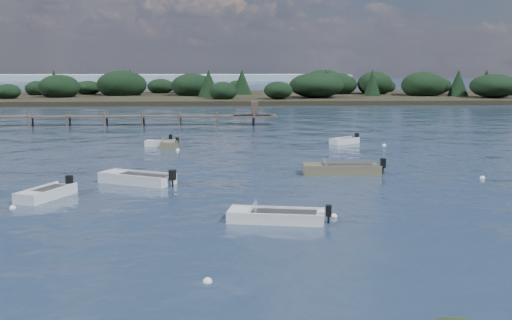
{
  "coord_description": "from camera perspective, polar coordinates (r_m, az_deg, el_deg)",
  "views": [
    {
      "loc": [
        0.38,
        -26.42,
        7.18
      ],
      "look_at": [
        2.43,
        14.0,
        1.0
      ],
      "focal_mm": 45.0,
      "sensor_mm": 36.0,
      "label": 1
    }
  ],
  "objects": [
    {
      "name": "buoy_e",
      "position": [
        53.1,
        -6.98,
        0.84
      ],
      "size": [
        0.32,
        0.32,
        0.32
      ],
      "primitive_type": "sphere",
      "color": "silver",
      "rests_on": "ground"
    },
    {
      "name": "tender_far_grey_b",
      "position": [
        57.66,
        7.87,
        1.6
      ],
      "size": [
        2.94,
        2.48,
        1.06
      ],
      "color": "silver",
      "rests_on": "ground"
    },
    {
      "name": "far_headland",
      "position": [
        128.9,
        8.16,
        6.27
      ],
      "size": [
        190.0,
        40.0,
        5.8
      ],
      "color": "black",
      "rests_on": "ground"
    },
    {
      "name": "buoy_b",
      "position": [
        30.41,
        6.95,
        -5.04
      ],
      "size": [
        0.32,
        0.32,
        0.32
      ],
      "primitive_type": "sphere",
      "color": "silver",
      "rests_on": "ground"
    },
    {
      "name": "dinghy_mid_white_a",
      "position": [
        29.35,
        1.77,
        -5.19
      ],
      "size": [
        4.78,
        2.42,
        1.1
      ],
      "color": "silver",
      "rests_on": "ground"
    },
    {
      "name": "buoy_extra_a",
      "position": [
        57.02,
        11.33,
        1.28
      ],
      "size": [
        0.32,
        0.32,
        0.32
      ],
      "primitive_type": "sphere",
      "color": "silver",
      "rests_on": "ground"
    },
    {
      "name": "dinghy_mid_grey",
      "position": [
        39.11,
        -10.52,
        -1.79
      ],
      "size": [
        4.83,
        3.64,
        1.24
      ],
      "color": "silver",
      "rests_on": "ground"
    },
    {
      "name": "buoy_c",
      "position": [
        34.13,
        -20.81,
        -4.04
      ],
      "size": [
        0.32,
        0.32,
        0.32
      ],
      "primitive_type": "sphere",
      "color": "silver",
      "rests_on": "ground"
    },
    {
      "name": "dinghy_extra_a",
      "position": [
        55.6,
        -7.68,
        1.33
      ],
      "size": [
        1.54,
        4.0,
        1.06
      ],
      "color": "#726A4C",
      "rests_on": "ground"
    },
    {
      "name": "jetty",
      "position": [
        77.88,
        -19.44,
        3.62
      ],
      "size": [
        64.5,
        3.2,
        3.4
      ],
      "color": "#4E4239",
      "rests_on": "ground"
    },
    {
      "name": "buoy_d",
      "position": [
        42.53,
        19.48,
        -1.54
      ],
      "size": [
        0.32,
        0.32,
        0.32
      ],
      "primitive_type": "sphere",
      "color": "silver",
      "rests_on": "ground"
    },
    {
      "name": "dinghy_mid_white_b",
      "position": [
        42.12,
        7.58,
        -0.97
      ],
      "size": [
        5.37,
        2.08,
        1.33
      ],
      "color": "#726A4C",
      "rests_on": "ground"
    },
    {
      "name": "ground",
      "position": [
        86.72,
        -3.15,
        3.92
      ],
      "size": [
        400.0,
        400.0,
        0.0
      ],
      "primitive_type": "plane",
      "color": "#19263A",
      "rests_on": "ground"
    },
    {
      "name": "buoy_a",
      "position": [
        21.59,
        -4.33,
        -10.77
      ],
      "size": [
        0.32,
        0.32,
        0.32
      ],
      "primitive_type": "sphere",
      "color": "silver",
      "rests_on": "ground"
    },
    {
      "name": "dinghy_extra_b",
      "position": [
        36.02,
        -18.14,
        -3.0
      ],
      "size": [
        2.67,
        4.05,
        1.12
      ],
      "color": "silver",
      "rests_on": "ground"
    },
    {
      "name": "tender_far_white",
      "position": [
        56.03,
        -8.47,
        1.37
      ],
      "size": [
        2.95,
        1.4,
        0.99
      ],
      "color": "silver",
      "rests_on": "ground"
    }
  ]
}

